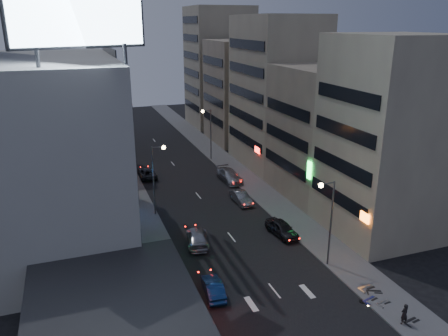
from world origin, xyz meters
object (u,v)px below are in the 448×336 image
parked_car_right_near (282,229)px  scooter_black_a (415,310)px  road_car_silver (197,238)px  person (404,314)px  scooter_silver_a (387,294)px  scooter_blue (373,290)px  scooter_black_b (382,284)px  parked_car_left (147,173)px  scooter_silver_b (371,278)px  parked_car_right_far (230,176)px  road_car_blue (213,288)px  parked_car_right_mid (241,197)px

parked_car_right_near → scooter_black_a: bearing=-84.9°
road_car_silver → person: person is taller
person → scooter_silver_a: (0.83, 2.82, -0.30)m
scooter_silver_a → scooter_blue: bearing=33.8°
scooter_silver_a → scooter_black_b: bearing=-26.9°
parked_car_right_near → scooter_black_a: size_ratio=2.35×
parked_car_right_near → scooter_black_a: parked_car_right_near is taller
parked_car_left → scooter_silver_b: (12.75, -33.06, 0.07)m
scooter_black_a → parked_car_right_near: bearing=2.5°
parked_car_right_far → scooter_blue: size_ratio=3.06×
road_car_blue → person: 14.43m
parked_car_left → person: person is taller
road_car_blue → scooter_silver_b: 13.21m
person → scooter_black_a: (1.34, 0.35, -0.24)m
parked_car_left → scooter_silver_a: 37.45m
parked_car_right_near → person: bearing=-89.9°
parked_car_right_far → scooter_black_b: parked_car_right_far is taller
road_car_blue → scooter_black_a: size_ratio=2.09×
road_car_silver → scooter_black_b: (11.89, -12.83, -0.04)m
road_car_silver → scooter_silver_b: size_ratio=2.42×
road_car_silver → parked_car_right_near: bearing=-175.6°
parked_car_right_mid → scooter_silver_a: (3.55, -22.22, -0.06)m
parked_car_right_near → parked_car_left: bearing=107.0°
parked_car_right_far → scooter_silver_b: bearing=-88.3°
parked_car_right_near → scooter_silver_b: bearing=-81.8°
road_car_silver → scooter_black_a: size_ratio=2.59×
parked_car_right_near → scooter_black_b: size_ratio=2.48×
person → scooter_silver_a: size_ratio=0.96×
scooter_silver_b → parked_car_right_near: bearing=9.3°
parked_car_right_far → scooter_black_b: bearing=-87.9°
parked_car_left → person: (11.79, -38.08, 0.27)m
road_car_blue → scooter_silver_a: (12.69, -5.40, -0.01)m
road_car_blue → scooter_silver_a: size_ratio=2.33×
parked_car_left → scooter_black_a: parked_car_left is taller
parked_car_right_mid → parked_car_left: size_ratio=0.88×
parked_car_right_far → road_car_blue: (-10.52, -24.47, -0.15)m
person → scooter_black_b: (1.23, 3.97, -0.27)m
parked_car_right_near → person: size_ratio=2.72×
scooter_black_b → person: bearing=-173.2°
person → parked_car_right_near: bearing=-85.3°
road_car_silver → person: 19.90m
parked_car_right_mid → scooter_silver_b: 20.36m
road_car_silver → parked_car_right_far: bearing=-108.7°
parked_car_right_far → scooter_black_a: parked_car_right_far is taller
scooter_blue → road_car_silver: bearing=25.2°
scooter_silver_a → scooter_silver_b: bearing=-11.4°
parked_car_left → scooter_silver_b: scooter_silver_b is taller
road_car_blue → parked_car_right_far: bearing=-106.9°
parked_car_right_near → scooter_silver_a: (2.73, -12.86, -0.12)m
parked_car_right_mid → road_car_silver: (-7.95, -8.23, 0.02)m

